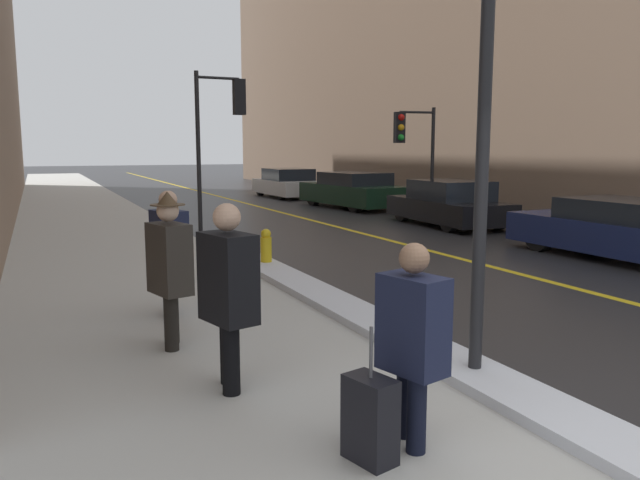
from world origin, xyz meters
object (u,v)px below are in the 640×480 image
lamp_post (485,101)px  parked_car_black (449,204)px  traffic_light_near (223,117)px  rolling_suitcase (370,420)px  pedestrian_trailing (413,335)px  parked_car_dark_green (353,191)px  parked_car_white (287,184)px  fire_hydrant (266,249)px  traffic_light_far (412,139)px  pedestrian_in_glasses (170,247)px  pedestrian_nearside (228,288)px  pedestrian_in_fedora (169,264)px  parked_car_navy (625,230)px

lamp_post → parked_car_black: lamp_post is taller
traffic_light_near → rolling_suitcase: 12.76m
pedestrian_trailing → parked_car_dark_green: bearing=139.3°
parked_car_white → fire_hydrant: parked_car_white is taller
traffic_light_far → parked_car_white: (-0.18, 9.61, -1.80)m
lamp_post → pedestrian_in_glasses: size_ratio=2.58×
parked_car_dark_green → fire_hydrant: parked_car_dark_green is taller
traffic_light_far → parked_car_white: bearing=-81.5°
pedestrian_nearside → traffic_light_near: bearing=149.7°
pedestrian_nearside → parked_car_black: pedestrian_nearside is taller
parked_car_black → traffic_light_far: bearing=8.3°
pedestrian_in_fedora → pedestrian_in_glasses: size_ratio=1.05×
parked_car_white → rolling_suitcase: size_ratio=4.42×
parked_car_navy → lamp_post: bearing=120.1°
pedestrian_nearside → parked_car_white: (8.58, 20.39, -0.33)m
pedestrian_in_glasses → parked_car_dark_green: pedestrian_in_glasses is taller
pedestrian_in_glasses → parked_car_navy: (8.73, 0.48, -0.32)m
lamp_post → parked_car_black: (6.75, 9.71, -1.93)m
pedestrian_trailing → fire_hydrant: pedestrian_trailing is taller
pedestrian_in_fedora → parked_car_black: bearing=115.3°
traffic_light_near → parked_car_black: bearing=-15.8°
pedestrian_in_glasses → parked_car_dark_green: 14.95m
traffic_light_far → parked_car_black: size_ratio=0.79×
pedestrian_trailing → traffic_light_near: bearing=155.6°
lamp_post → parked_car_white: 22.11m
pedestrian_in_glasses → traffic_light_near: bearing=144.9°
pedestrian_nearside → pedestrian_in_glasses: pedestrian_nearside is taller
lamp_post → pedestrian_trailing: size_ratio=2.79×
pedestrian_trailing → pedestrian_in_glasses: 4.38m
pedestrian_in_glasses → parked_car_black: 10.87m
pedestrian_in_fedora → parked_car_dark_green: pedestrian_in_fedora is taller
pedestrian_nearside → parked_car_dark_green: 17.26m
lamp_post → traffic_light_far: size_ratio=1.24×
pedestrian_in_glasses → parked_car_white: 19.61m
lamp_post → traffic_light_near: (0.83, 11.27, 0.39)m
pedestrian_in_fedora → parked_car_white: (8.81, 18.99, -0.32)m
traffic_light_far → fire_hydrant: bearing=47.6°
pedestrian_trailing → pedestrian_in_fedora: 3.16m
pedestrian_nearside → fire_hydrant: size_ratio=2.36×
traffic_light_near → lamp_post: bearing=-95.3°
parked_car_dark_green → parked_car_black: bearing=174.9°
pedestrian_in_fedora → parked_car_white: pedestrian_in_fedora is taller
pedestrian_in_glasses → fire_hydrant: size_ratio=2.27×
traffic_light_near → rolling_suitcase: size_ratio=4.23×
pedestrian_trailing → traffic_light_far: bearing=132.8°
parked_car_navy → parked_car_white: bearing=0.2°
parked_car_navy → rolling_suitcase: parked_car_navy is taller
parked_car_navy → pedestrian_in_fedora: bearing=101.0°
traffic_light_far → pedestrian_in_glasses: traffic_light_far is taller
traffic_light_far → pedestrian_trailing: 14.72m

